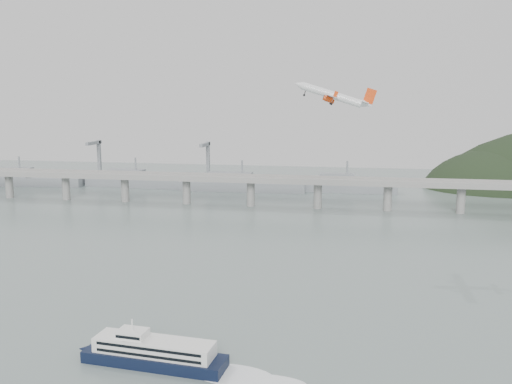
# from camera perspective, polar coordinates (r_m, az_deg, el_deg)

# --- Properties ---
(ground) EXTENTS (900.00, 900.00, 0.00)m
(ground) POSITION_cam_1_polar(r_m,az_deg,el_deg) (212.49, -2.68, -12.12)
(ground) COLOR slate
(ground) RESTS_ON ground
(bridge) EXTENTS (800.00, 22.00, 23.90)m
(bridge) POSITION_cam_1_polar(r_m,az_deg,el_deg) (399.57, 3.51, 0.87)
(bridge) COLOR gray
(bridge) RESTS_ON ground
(distant_fleet) EXTENTS (453.00, 60.90, 40.00)m
(distant_fleet) POSITION_cam_1_polar(r_m,az_deg,el_deg) (504.27, -13.28, 1.16)
(distant_fleet) COLOR slate
(distant_fleet) RESTS_ON ground
(ferry) EXTENTS (72.76, 16.76, 13.72)m
(ferry) POSITION_cam_1_polar(r_m,az_deg,el_deg) (172.80, -10.65, -16.29)
(ferry) COLOR black
(ferry) RESTS_ON ground
(airliner) EXTENTS (40.09, 36.13, 14.75)m
(airliner) POSITION_cam_1_polar(r_m,az_deg,el_deg) (266.16, 8.17, 10.00)
(airliner) COLOR white
(airliner) RESTS_ON ground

